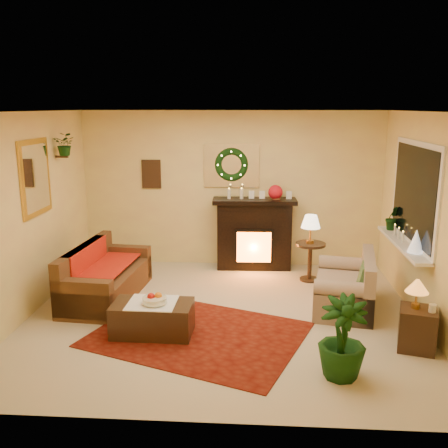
# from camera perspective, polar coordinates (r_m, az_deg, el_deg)

# --- Properties ---
(floor) EXTENTS (5.00, 5.00, 0.00)m
(floor) POSITION_cam_1_polar(r_m,az_deg,el_deg) (6.60, -0.20, -10.47)
(floor) COLOR beige
(floor) RESTS_ON ground
(ceiling) EXTENTS (5.00, 5.00, 0.00)m
(ceiling) POSITION_cam_1_polar(r_m,az_deg,el_deg) (6.04, -0.22, 12.73)
(ceiling) COLOR white
(ceiling) RESTS_ON ground
(wall_back) EXTENTS (5.00, 5.00, 0.00)m
(wall_back) POSITION_cam_1_polar(r_m,az_deg,el_deg) (8.40, 0.86, 3.98)
(wall_back) COLOR #EFD88C
(wall_back) RESTS_ON ground
(wall_front) EXTENTS (5.00, 5.00, 0.00)m
(wall_front) POSITION_cam_1_polar(r_m,az_deg,el_deg) (4.03, -2.46, -6.42)
(wall_front) COLOR #EFD88C
(wall_front) RESTS_ON ground
(wall_left) EXTENTS (4.50, 4.50, 0.00)m
(wall_left) POSITION_cam_1_polar(r_m,az_deg,el_deg) (6.83, -21.63, 0.87)
(wall_left) COLOR #EFD88C
(wall_left) RESTS_ON ground
(wall_right) EXTENTS (4.50, 4.50, 0.00)m
(wall_right) POSITION_cam_1_polar(r_m,az_deg,el_deg) (6.52, 22.29, 0.24)
(wall_right) COLOR #EFD88C
(wall_right) RESTS_ON ground
(area_rug) EXTENTS (2.86, 2.51, 0.01)m
(area_rug) POSITION_cam_1_polar(r_m,az_deg,el_deg) (6.11, -2.98, -12.47)
(area_rug) COLOR maroon
(area_rug) RESTS_ON floor
(sofa) EXTENTS (0.93, 1.82, 0.76)m
(sofa) POSITION_cam_1_polar(r_m,az_deg,el_deg) (7.24, -13.31, -5.01)
(sofa) COLOR #4B3826
(sofa) RESTS_ON floor
(red_throw) EXTENTS (0.73, 1.19, 0.02)m
(red_throw) POSITION_cam_1_polar(r_m,az_deg,el_deg) (7.36, -13.63, -4.53)
(red_throw) COLOR red
(red_throw) RESTS_ON sofa
(fireplace) EXTENTS (1.23, 0.42, 1.11)m
(fireplace) POSITION_cam_1_polar(r_m,az_deg,el_deg) (8.34, 3.45, -1.39)
(fireplace) COLOR black
(fireplace) RESTS_ON floor
(poinsettia) EXTENTS (0.23, 0.23, 0.23)m
(poinsettia) POSITION_cam_1_polar(r_m,az_deg,el_deg) (8.16, 5.90, 3.64)
(poinsettia) COLOR red
(poinsettia) RESTS_ON fireplace
(mantel_candle_a) EXTENTS (0.06, 0.06, 0.17)m
(mantel_candle_a) POSITION_cam_1_polar(r_m,az_deg,el_deg) (8.17, 0.58, 3.44)
(mantel_candle_a) COLOR white
(mantel_candle_a) RESTS_ON fireplace
(mantel_candle_b) EXTENTS (0.06, 0.06, 0.18)m
(mantel_candle_b) POSITION_cam_1_polar(r_m,az_deg,el_deg) (8.17, 2.02, 3.42)
(mantel_candle_b) COLOR #F3EFC1
(mantel_candle_b) RESTS_ON fireplace
(mantel_mirror) EXTENTS (0.92, 0.02, 0.72)m
(mantel_mirror) POSITION_cam_1_polar(r_m,az_deg,el_deg) (8.32, 0.86, 6.67)
(mantel_mirror) COLOR white
(mantel_mirror) RESTS_ON wall_back
(wreath) EXTENTS (0.55, 0.11, 0.55)m
(wreath) POSITION_cam_1_polar(r_m,az_deg,el_deg) (8.28, 0.85, 6.78)
(wreath) COLOR #194719
(wreath) RESTS_ON wall_back
(wall_art) EXTENTS (0.32, 0.03, 0.48)m
(wall_art) POSITION_cam_1_polar(r_m,az_deg,el_deg) (8.51, -8.30, 5.67)
(wall_art) COLOR #381E11
(wall_art) RESTS_ON wall_back
(gold_mirror) EXTENTS (0.03, 0.84, 1.00)m
(gold_mirror) POSITION_cam_1_polar(r_m,az_deg,el_deg) (7.02, -20.76, 4.99)
(gold_mirror) COLOR gold
(gold_mirror) RESTS_ON wall_left
(hanging_plant) EXTENTS (0.33, 0.28, 0.36)m
(hanging_plant) POSITION_cam_1_polar(r_m,az_deg,el_deg) (7.63, -17.62, 7.49)
(hanging_plant) COLOR #194719
(hanging_plant) RESTS_ON wall_left
(loveseat) EXTENTS (0.96, 1.39, 0.74)m
(loveseat) POSITION_cam_1_polar(r_m,az_deg,el_deg) (6.91, 13.63, -6.00)
(loveseat) COLOR tan
(loveseat) RESTS_ON floor
(window_frame) EXTENTS (0.03, 1.86, 1.36)m
(window_frame) POSITION_cam_1_polar(r_m,az_deg,el_deg) (6.98, 20.96, 3.26)
(window_frame) COLOR white
(window_frame) RESTS_ON wall_right
(window_glass) EXTENTS (0.02, 1.70, 1.22)m
(window_glass) POSITION_cam_1_polar(r_m,az_deg,el_deg) (6.97, 20.85, 3.27)
(window_glass) COLOR black
(window_glass) RESTS_ON wall_right
(window_sill) EXTENTS (0.22, 1.86, 0.04)m
(window_sill) POSITION_cam_1_polar(r_m,az_deg,el_deg) (7.09, 19.70, -2.12)
(window_sill) COLOR white
(window_sill) RESTS_ON wall_right
(mini_tree) EXTENTS (0.19, 0.19, 0.29)m
(mini_tree) POSITION_cam_1_polar(r_m,az_deg,el_deg) (6.61, 21.10, -1.80)
(mini_tree) COLOR white
(mini_tree) RESTS_ON window_sill
(sill_plant) EXTENTS (0.26, 0.21, 0.48)m
(sill_plant) POSITION_cam_1_polar(r_m,az_deg,el_deg) (7.69, 18.72, 0.77)
(sill_plant) COLOR #214820
(sill_plant) RESTS_ON window_sill
(side_table_round) EXTENTS (0.53, 0.53, 0.60)m
(side_table_round) POSITION_cam_1_polar(r_m,az_deg,el_deg) (7.89, 9.79, -4.12)
(side_table_round) COLOR black
(side_table_round) RESTS_ON floor
(lamp_cream) EXTENTS (0.30, 0.30, 0.45)m
(lamp_cream) POSITION_cam_1_polar(r_m,az_deg,el_deg) (7.73, 9.88, -0.20)
(lamp_cream) COLOR #FFE7BC
(lamp_cream) RESTS_ON side_table_round
(end_table_square) EXTENTS (0.48, 0.48, 0.48)m
(end_table_square) POSITION_cam_1_polar(r_m,az_deg,el_deg) (6.07, 21.23, -10.85)
(end_table_square) COLOR #44260E
(end_table_square) RESTS_ON floor
(lamp_tiffany) EXTENTS (0.26, 0.26, 0.38)m
(lamp_tiffany) POSITION_cam_1_polar(r_m,az_deg,el_deg) (5.90, 21.22, -6.57)
(lamp_tiffany) COLOR #E55611
(lamp_tiffany) RESTS_ON end_table_square
(coffee_table) EXTENTS (0.95, 0.53, 0.40)m
(coffee_table) POSITION_cam_1_polar(r_m,az_deg,el_deg) (6.09, -8.16, -10.57)
(coffee_table) COLOR #43211A
(coffee_table) RESTS_ON floor
(fruit_bowl) EXTENTS (0.29, 0.29, 0.07)m
(fruit_bowl) POSITION_cam_1_polar(r_m,az_deg,el_deg) (5.96, -7.95, -8.60)
(fruit_bowl) COLOR white
(fruit_bowl) RESTS_ON coffee_table
(floor_palm) EXTENTS (1.54, 1.54, 2.53)m
(floor_palm) POSITION_cam_1_polar(r_m,az_deg,el_deg) (5.19, 13.38, -12.29)
(floor_palm) COLOR #213F1B
(floor_palm) RESTS_ON floor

